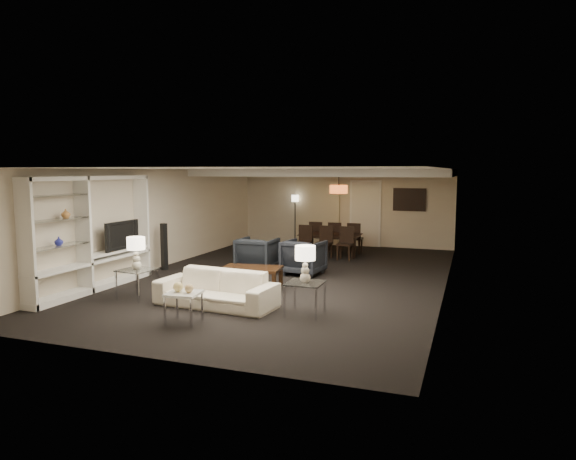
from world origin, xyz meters
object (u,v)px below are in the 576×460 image
at_px(chair_nm, 324,243).
at_px(chair_fm, 336,237).
at_px(dining_table, 330,245).
at_px(armchair_right, 304,257).
at_px(chair_fl, 317,236).
at_px(chair_nr, 345,244).
at_px(side_table_left, 137,284).
at_px(chair_nl, 304,242).
at_px(table_lamp_right, 305,264).
at_px(floor_speaker, 164,247).
at_px(vase_amber, 66,213).
at_px(side_table_right, 305,299).
at_px(floor_lamp, 295,220).
at_px(chair_fr, 355,238).
at_px(armchair_left, 257,254).
at_px(sofa, 216,289).
at_px(television, 118,235).
at_px(table_lamp_left, 136,253).
at_px(marble_table, 184,308).
at_px(coffee_table, 252,277).
at_px(vase_blue, 59,241).
at_px(pendant_light, 339,189).

height_order(chair_nm, chair_fm, same).
bearing_deg(dining_table, armchair_right, -89.42).
bearing_deg(chair_fl, chair_nr, 127.87).
xyz_separation_m(side_table_left, chair_nl, (1.55, 5.57, 0.17)).
bearing_deg(table_lamp_right, floor_speaker, 149.55).
height_order(vase_amber, chair_nr, vase_amber).
bearing_deg(dining_table, vase_amber, -119.41).
bearing_deg(chair_nr, side_table_right, -81.38).
bearing_deg(floor_lamp, chair_fr, -27.36).
relative_size(side_table_left, floor_speaker, 0.52).
height_order(chair_nl, chair_nm, same).
bearing_deg(table_lamp_right, armchair_left, 124.88).
height_order(sofa, chair_nl, chair_nl).
relative_size(television, dining_table, 0.61).
bearing_deg(armchair_left, table_lamp_right, 125.15).
bearing_deg(chair_nm, chair_fr, 69.48).
distance_m(armchair_left, television, 3.31).
distance_m(table_lamp_left, marble_table, 2.12).
xyz_separation_m(coffee_table, chair_fm, (0.45, 5.27, 0.24)).
distance_m(coffee_table, chair_fl, 5.28).
bearing_deg(floor_lamp, chair_nr, -47.13).
relative_size(table_lamp_left, chair_nm, 0.69).
bearing_deg(chair_fm, sofa, 82.71).
bearing_deg(vase_blue, pendant_light, 62.75).
xyz_separation_m(side_table_right, television, (-4.63, 1.04, 0.77)).
xyz_separation_m(side_table_left, floor_speaker, (-1.15, 2.67, 0.30)).
height_order(vase_amber, chair_fl, vase_amber).
xyz_separation_m(pendant_light, side_table_left, (-2.35, -6.37, -1.64)).
xyz_separation_m(sofa, dining_table, (0.45, 6.22, -0.02)).
relative_size(armchair_right, chair_fm, 0.99).
distance_m(chair_fl, chair_fm, 0.60).
height_order(table_lamp_left, marble_table, table_lamp_left).
bearing_deg(chair_fm, marble_table, 83.23).
height_order(chair_nl, floor_lamp, floor_lamp).
relative_size(table_lamp_right, floor_speaker, 0.54).
xyz_separation_m(floor_speaker, floor_lamp, (1.58, 5.40, 0.24)).
xyz_separation_m(side_table_right, chair_nl, (-1.85, 5.57, 0.17)).
height_order(pendant_light, table_lamp_right, pendant_light).
distance_m(side_table_right, television, 4.80).
xyz_separation_m(sofa, chair_fl, (-0.15, 6.87, 0.13)).
relative_size(side_table_left, chair_fl, 0.67).
bearing_deg(chair_nl, chair_fl, 89.61).
bearing_deg(vase_amber, pendant_light, 62.04).
relative_size(pendant_light, vase_amber, 2.98).
relative_size(chair_fm, floor_lamp, 0.55).
bearing_deg(sofa, marble_table, -84.96).
bearing_deg(coffee_table, armchair_right, 70.56).
relative_size(sofa, side_table_right, 3.64).
bearing_deg(coffee_table, chair_nl, 92.10).
bearing_deg(chair_fm, dining_table, 86.49).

